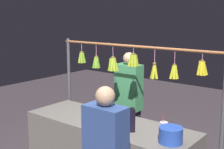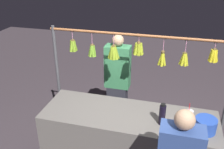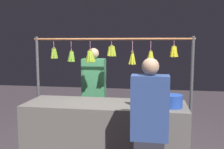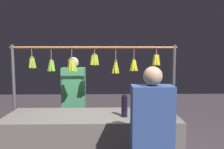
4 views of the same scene
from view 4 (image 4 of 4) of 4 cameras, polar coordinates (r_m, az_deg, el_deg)
display_rack at (r=3.10m, az=-5.19°, el=-0.60°), size 2.34×0.15×1.76m
water_bottle at (r=2.59m, az=3.28°, el=-8.34°), size 0.07×0.07×0.26m
blue_bucket at (r=2.67m, az=13.28°, el=-9.11°), size 0.23×0.23×0.16m
drink_cup at (r=2.79m, az=9.17°, el=-8.68°), size 0.08×0.08×0.22m
vendor_person at (r=3.65m, az=-9.93°, el=-8.09°), size 0.37×0.20×1.58m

